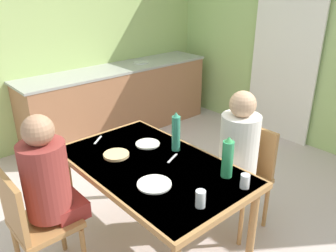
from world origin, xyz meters
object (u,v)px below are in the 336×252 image
Objects in this scene: dining_table at (152,173)px; chair_near_diner at (34,222)px; water_bottle_green_far at (176,132)px; kitchen_counter at (119,100)px; chair_far_diner at (245,172)px; water_bottle_green_near at (228,158)px; person_near_diner at (48,177)px; person_far_diner at (238,146)px.

dining_table is 1.63× the size of chair_near_diner.
kitchen_counter is at bearing 157.80° from water_bottle_green_far.
kitchen_counter is 2.22m from water_bottle_green_far.
chair_far_diner is 0.68m from water_bottle_green_near.
kitchen_counter reaches higher than dining_table.
kitchen_counter is at bearing -7.70° from chair_far_diner.
kitchen_counter is at bearing 135.65° from person_near_diner.
kitchen_counter is 9.12× the size of water_bottle_green_near.
dining_table is (2.06, -1.09, 0.23)m from kitchen_counter.
chair_near_diner and chair_far_diner have the same top height.
chair_far_diner is 0.31m from person_far_diner.
person_far_diner is at bearing 67.38° from person_near_diner.
person_near_diner reaches higher than water_bottle_green_far.
person_far_diner reaches higher than chair_far_diner.
chair_far_diner reaches higher than dining_table.
chair_near_diner is 1.65m from chair_far_diner.
person_near_diner is 1.00× the size of person_far_diner.
water_bottle_green_near is (0.20, -0.38, 0.11)m from person_far_diner.
chair_far_diner is (0.25, 0.78, -0.18)m from dining_table.
chair_far_diner is 1.13× the size of person_far_diner.
person_far_diner is (2.31, -0.45, 0.33)m from kitchen_counter.
kitchen_counter is 2.34m from dining_table.
chair_far_diner is 1.55m from person_near_diner.
person_near_diner is (1.77, -1.73, 0.33)m from kitchen_counter.
chair_far_diner is at bearing -7.70° from kitchen_counter.
water_bottle_green_near is (0.73, 1.05, 0.40)m from chair_near_diner.
kitchen_counter is at bearing 152.04° from dining_table.
chair_near_diner is 1.00× the size of chair_far_diner.
chair_far_diner is 0.72m from water_bottle_green_far.
water_bottle_green_far is at bearing 99.97° from dining_table.
chair_far_diner is 3.01× the size of water_bottle_green_near.
person_near_diner is at bearing 67.38° from person_far_diner.
water_bottle_green_far is at bearing 59.23° from chair_far_diner.
person_far_diner is at bearing 69.35° from chair_near_diner.
kitchen_counter is 3.43× the size of person_near_diner.
dining_table is at bearing 71.94° from chair_far_diner.
kitchen_counter is 2.58m from chair_near_diner.
kitchen_counter is 3.03× the size of chair_far_diner.
person_near_diner reaches higher than chair_far_diner.
person_near_diner reaches higher than kitchen_counter.
kitchen_counter is at bearing -10.99° from person_far_diner.
kitchen_counter is 2.33m from chair_far_diner.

